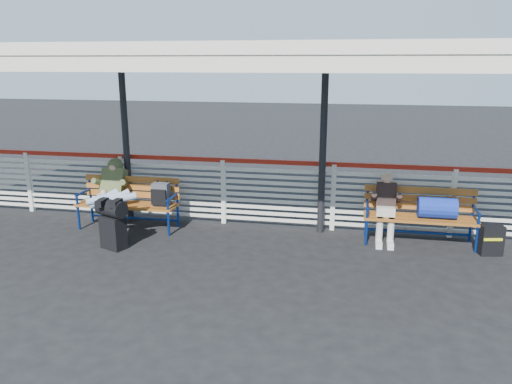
% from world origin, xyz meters
% --- Properties ---
extents(ground, '(60.00, 60.00, 0.00)m').
position_xyz_m(ground, '(0.00, 0.00, 0.00)').
color(ground, black).
rests_on(ground, ground).
extents(fence, '(12.08, 0.08, 1.24)m').
position_xyz_m(fence, '(0.00, 1.90, 0.66)').
color(fence, silver).
rests_on(fence, ground).
extents(canopy, '(12.60, 3.60, 3.16)m').
position_xyz_m(canopy, '(-0.00, 0.87, 3.04)').
color(canopy, silver).
rests_on(canopy, ground).
extents(luggage_stack, '(0.56, 0.44, 0.81)m').
position_xyz_m(luggage_stack, '(-1.41, 0.29, 0.44)').
color(luggage_stack, black).
rests_on(luggage_stack, ground).
extents(bench_left, '(1.80, 0.56, 0.92)m').
position_xyz_m(bench_left, '(-1.45, 1.32, 0.58)').
color(bench_left, '#AD6A21').
rests_on(bench_left, ground).
extents(bench_right, '(1.80, 0.56, 0.92)m').
position_xyz_m(bench_right, '(3.56, 1.48, 0.60)').
color(bench_right, '#AD6A21').
rests_on(bench_right, ground).
extents(traveler_man, '(0.93, 1.64, 0.77)m').
position_xyz_m(traveler_man, '(-1.76, 0.97, 0.70)').
color(traveler_man, '#9CACD2').
rests_on(traveler_man, ground).
extents(companion_person, '(0.32, 0.66, 1.15)m').
position_xyz_m(companion_person, '(2.88, 1.48, 0.60)').
color(companion_person, '#BBB5AA').
rests_on(companion_person, ground).
extents(suitcase_side, '(0.37, 0.27, 0.47)m').
position_xyz_m(suitcase_side, '(4.48, 1.18, 0.24)').
color(suitcase_side, black).
rests_on(suitcase_side, ground).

